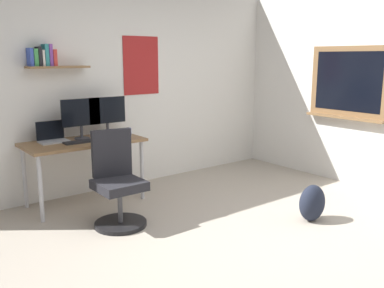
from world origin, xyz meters
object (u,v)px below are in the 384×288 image
laptop (52,137)px  coffee_mug (128,132)px  office_chair (117,185)px  backpack (312,203)px  computer_mouse (104,138)px  desk (84,147)px  monitor_secondary (107,113)px  monitor_primary (81,116)px  keyboard (81,142)px

laptop → coffee_mug: laptop is taller
office_chair → backpack: bearing=-35.4°
computer_mouse → desk: bearing=159.2°
desk → computer_mouse: (0.21, -0.08, 0.09)m
desk → office_chair: (-0.00, -0.78, -0.25)m
laptop → monitor_secondary: 0.69m
desk → coffee_mug: size_ratio=14.24×
desk → backpack: (1.62, -1.93, -0.47)m
monitor_secondary → backpack: bearing=-58.3°
desk → backpack: size_ratio=3.44×
desk → office_chair: size_ratio=1.38×
computer_mouse → coffee_mug: (0.34, 0.05, 0.03)m
desk → monitor_primary: 0.36m
laptop → keyboard: (0.23, -0.23, -0.04)m
computer_mouse → office_chair: bearing=-107.1°
monitor_primary → computer_mouse: (0.18, -0.19, -0.25)m
office_chair → computer_mouse: bearing=72.9°
office_chair → backpack: size_ratio=2.50×
coffee_mug → backpack: 2.26m
laptop → computer_mouse: 0.56m
monitor_secondary → keyboard: size_ratio=1.25×
keyboard → backpack: keyboard is taller
laptop → monitor_primary: bearing=-8.4°
coffee_mug → office_chair: bearing=-126.6°
monitor_primary → computer_mouse: monitor_primary is taller
monitor_primary → keyboard: (-0.10, -0.19, -0.26)m
office_chair → backpack: (1.62, -1.15, -0.22)m
desk → laptop: size_ratio=4.23×
coffee_mug → monitor_primary: bearing=165.3°
desk → monitor_primary: (0.03, 0.11, 0.35)m
monitor_primary → monitor_secondary: same height
keyboard → monitor_primary: bearing=62.2°
laptop → coffee_mug: size_ratio=3.37×
monitor_secondary → coffee_mug: monitor_secondary is taller
monitor_secondary → desk: bearing=-163.7°
desk → coffee_mug: (0.56, -0.03, 0.12)m
monitor_secondary → backpack: monitor_secondary is taller
office_chair → monitor_primary: (0.03, 0.89, 0.60)m
laptop → keyboard: laptop is taller
coffee_mug → laptop: bearing=167.7°
monitor_primary → laptop: bearing=171.6°
backpack → monitor_secondary: bearing=121.7°
computer_mouse → coffee_mug: 0.35m
keyboard → coffee_mug: size_ratio=4.02×
monitor_primary → backpack: bearing=-52.1°
keyboard → backpack: size_ratio=0.97×
coffee_mug → keyboard: bearing=-175.4°
monitor_secondary → computer_mouse: bearing=-128.0°
monitor_secondary → keyboard: monitor_secondary is taller
office_chair → coffee_mug: (0.56, 0.75, 0.37)m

